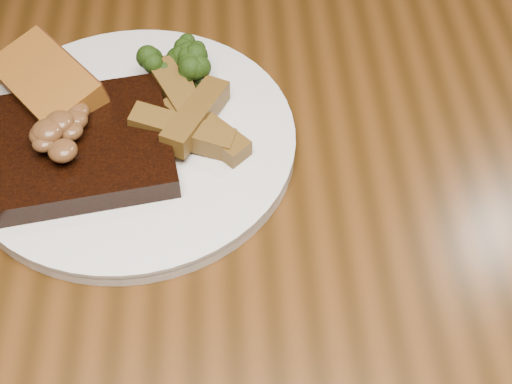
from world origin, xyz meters
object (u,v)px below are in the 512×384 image
dining_table (248,265)px  garlic_bread (51,97)px  chair_far (80,37)px  plate (132,142)px  steak (69,149)px  potato_wedges (188,114)px

dining_table → garlic_bread: bearing=145.5°
chair_far → plate: 0.63m
garlic_bread → steak: bearing=-18.6°
dining_table → garlic_bread: garlic_bread is taller
chair_far → garlic_bread: (0.08, -0.48, 0.32)m
dining_table → steak: bearing=160.3°
garlic_bread → plate: bearing=20.9°
plate → garlic_bread: garlic_bread is taller
chair_far → plate: size_ratio=2.73×
dining_table → potato_wedges: 0.16m
chair_far → potato_wedges: 0.64m
plate → potato_wedges: 0.06m
chair_far → plate: chair_far is taller
dining_table → steak: steak is taller
garlic_bread → potato_wedges: (0.13, -0.03, -0.00)m
dining_table → garlic_bread: 0.25m
potato_wedges → plate: bearing=-162.4°
plate → steak: steak is taller
dining_table → plate: plate is taller
dining_table → chair_far: chair_far is taller
steak → garlic_bread: 0.07m
potato_wedges → garlic_bread: bearing=167.4°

